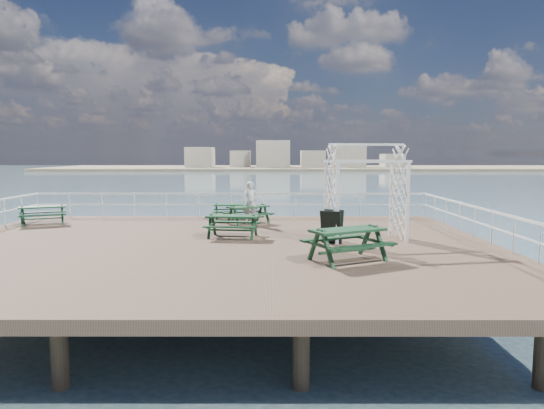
{
  "coord_description": "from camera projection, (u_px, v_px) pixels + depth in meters",
  "views": [
    {
      "loc": [
        1.91,
        -15.13,
        2.87
      ],
      "look_at": [
        1.89,
        1.67,
        1.1
      ],
      "focal_mm": 32.0,
      "sensor_mm": 36.0,
      "label": 1
    }
  ],
  "objects": [
    {
      "name": "picnic_table_d",
      "position": [
        233.0,
        221.0,
        16.63
      ],
      "size": [
        1.92,
        1.62,
        0.86
      ],
      "rotation": [
        0.0,
        0.0,
        -0.11
      ],
      "color": "#14371E",
      "rests_on": "ground"
    },
    {
      "name": "picnic_table_a",
      "position": [
        43.0,
        211.0,
        19.63
      ],
      "size": [
        2.17,
        1.99,
        0.85
      ],
      "rotation": [
        0.0,
        0.0,
        0.41
      ],
      "color": "#14371E",
      "rests_on": "ground"
    },
    {
      "name": "railing",
      "position": [
        219.0,
        208.0,
        17.81
      ],
      "size": [
        17.77,
        13.76,
        1.1
      ],
      "color": "silver",
      "rests_on": "ground"
    },
    {
      "name": "ground",
      "position": [
        213.0,
        249.0,
        15.36
      ],
      "size": [
        18.0,
        14.0,
        0.3
      ],
      "primitive_type": "cube",
      "color": "brown",
      "rests_on": "ground"
    },
    {
      "name": "sandwich_board",
      "position": [
        332.0,
        227.0,
        15.5
      ],
      "size": [
        0.8,
        0.72,
        1.08
      ],
      "rotation": [
        0.0,
        0.0,
        -0.43
      ],
      "color": "black",
      "rests_on": "ground"
    },
    {
      "name": "person",
      "position": [
        251.0,
        203.0,
        19.74
      ],
      "size": [
        0.66,
        0.45,
        1.75
      ],
      "primitive_type": "imported",
      "rotation": [
        0.0,
        0.0,
        0.05
      ],
      "color": "silver",
      "rests_on": "ground"
    },
    {
      "name": "trellis_arbor",
      "position": [
        366.0,
        197.0,
        16.07
      ],
      "size": [
        2.77,
        1.8,
        3.2
      ],
      "rotation": [
        0.0,
        0.0,
        0.17
      ],
      "color": "silver",
      "rests_on": "ground"
    },
    {
      "name": "sea_backdrop",
      "position": [
        307.0,
        165.0,
        148.71
      ],
      "size": [
        300.0,
        300.0,
        9.2
      ],
      "color": "#405C6B",
      "rests_on": "ground"
    },
    {
      "name": "picnic_table_b",
      "position": [
        232.0,
        208.0,
        21.06
      ],
      "size": [
        1.72,
        1.44,
        0.78
      ],
      "rotation": [
        0.0,
        0.0,
        0.1
      ],
      "color": "#14371E",
      "rests_on": "ground"
    },
    {
      "name": "picnic_table_e",
      "position": [
        348.0,
        238.0,
        12.94
      ],
      "size": [
        2.55,
        2.38,
        0.99
      ],
      "rotation": [
        0.0,
        0.0,
        0.47
      ],
      "color": "#14371E",
      "rests_on": "ground"
    },
    {
      "name": "picnic_table_c",
      "position": [
        248.0,
        211.0,
        19.86
      ],
      "size": [
        2.17,
        2.08,
        0.83
      ],
      "rotation": [
        0.0,
        0.0,
        0.58
      ],
      "color": "#14371E",
      "rests_on": "ground"
    }
  ]
}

